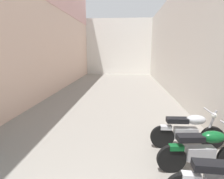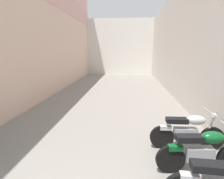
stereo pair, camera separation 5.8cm
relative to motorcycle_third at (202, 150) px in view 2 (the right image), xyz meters
name	(u,v)px [view 2 (the right image)]	position (x,y,z in m)	size (l,w,h in m)	color
ground_plane	(108,108)	(-2.39, 4.12, -0.50)	(35.30, 35.30, 0.00)	gray
building_left	(43,10)	(-5.91, 6.09, 3.96)	(0.45, 19.30, 8.83)	beige
building_right	(182,44)	(1.14, 6.12, 2.30)	(0.45, 19.30, 5.59)	beige
building_far_end	(120,47)	(-2.39, 16.77, 2.32)	(9.65, 2.00, 5.65)	silver
motorcycle_third	(202,150)	(0.00, 0.00, 0.00)	(1.85, 0.58, 1.04)	black
motorcycle_fourth	(188,130)	(0.00, 0.93, 0.00)	(1.85, 0.58, 1.04)	black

